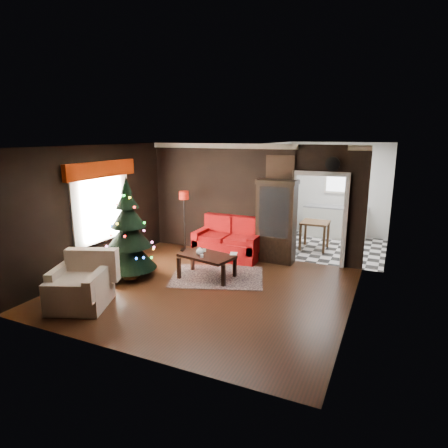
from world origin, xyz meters
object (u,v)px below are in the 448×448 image
at_px(kitchen_table, 314,235).
at_px(floor_lamp, 184,221).
at_px(wall_clock, 333,164).
at_px(christmas_tree, 129,230).
at_px(curio_cabinet, 276,223).
at_px(loveseat, 229,238).
at_px(coffee_table, 207,266).
at_px(armchair, 79,282).
at_px(teapot, 200,251).

bearing_deg(kitchen_table, floor_lamp, -150.50).
bearing_deg(wall_clock, christmas_tree, -145.75).
bearing_deg(kitchen_table, curio_cabinet, -114.44).
bearing_deg(wall_clock, loveseat, -170.34).
bearing_deg(loveseat, wall_clock, 9.66).
bearing_deg(loveseat, coffee_table, -84.39).
xyz_separation_m(curio_cabinet, wall_clock, (1.20, 0.18, 1.43)).
distance_m(loveseat, armchair, 3.87).
relative_size(armchair, kitchen_table, 1.36).
bearing_deg(kitchen_table, wall_clock, -66.25).
bearing_deg(teapot, armchair, -122.29).
bearing_deg(christmas_tree, armchair, -87.58).
height_order(floor_lamp, armchair, floor_lamp).
xyz_separation_m(curio_cabinet, coffee_table, (-1.01, -1.69, -0.68)).
height_order(coffee_table, wall_clock, wall_clock).
height_order(loveseat, christmas_tree, christmas_tree).
relative_size(floor_lamp, coffee_table, 1.38).
distance_m(floor_lamp, armchair, 3.61).
xyz_separation_m(curio_cabinet, armchair, (-2.44, -3.87, -0.49)).
distance_m(teapot, kitchen_table, 3.68).
distance_m(wall_clock, kitchen_table, 2.43).
xyz_separation_m(armchair, coffee_table, (1.44, 2.18, -0.19)).
bearing_deg(christmas_tree, floor_lamp, 86.20).
xyz_separation_m(teapot, wall_clock, (2.32, 1.96, 1.78)).
relative_size(armchair, coffee_table, 0.90).
bearing_deg(teapot, wall_clock, 40.20).
relative_size(curio_cabinet, coffee_table, 1.68).
relative_size(loveseat, christmas_tree, 0.80).
xyz_separation_m(floor_lamp, coffee_table, (1.37, -1.41, -0.56)).
distance_m(loveseat, christmas_tree, 2.58).
bearing_deg(kitchen_table, christmas_tree, -129.92).
height_order(curio_cabinet, wall_clock, wall_clock).
bearing_deg(coffee_table, armchair, -123.39).
bearing_deg(christmas_tree, loveseat, 57.40).
xyz_separation_m(christmas_tree, teapot, (1.38, 0.56, -0.45)).
bearing_deg(coffee_table, floor_lamp, 134.09).
height_order(coffee_table, kitchen_table, kitchen_table).
distance_m(armchair, wall_clock, 5.78).
xyz_separation_m(christmas_tree, armchair, (0.06, -1.53, -0.59)).
distance_m(armchair, coffee_table, 2.62).
height_order(armchair, wall_clock, wall_clock).
relative_size(curio_cabinet, wall_clock, 5.94).
bearing_deg(coffee_table, teapot, -141.59).
bearing_deg(wall_clock, kitchen_table, 113.75).
bearing_deg(loveseat, armchair, -109.51).
distance_m(christmas_tree, teapot, 1.56).
height_order(loveseat, floor_lamp, floor_lamp).
height_order(curio_cabinet, kitchen_table, curio_cabinet).
bearing_deg(loveseat, kitchen_table, 42.51).
height_order(coffee_table, teapot, teapot).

